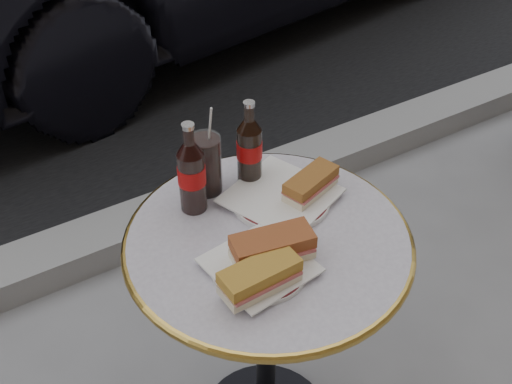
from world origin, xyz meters
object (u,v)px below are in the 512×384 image
cola_glass (206,164)px  cola_bottle_left (191,168)px  bistro_table (266,344)px  plate_left (259,267)px  plate_right (281,198)px  cola_bottle_right (249,143)px

cola_glass → cola_bottle_left: bearing=-143.9°
bistro_table → plate_left: 0.38m
bistro_table → plate_right: bearing=44.9°
plate_right → cola_bottle_right: 0.14m
bistro_table → plate_left: plate_left is taller
plate_left → cola_bottle_left: (-0.03, 0.24, 0.11)m
cola_bottle_left → cola_glass: size_ratio=1.52×
cola_bottle_left → cola_bottle_right: (0.16, 0.02, -0.00)m
plate_left → cola_glass: 0.29m
plate_right → cola_bottle_left: size_ratio=1.02×
plate_right → cola_bottle_right: (-0.02, 0.10, 0.10)m
plate_right → plate_left: bearing=-134.0°
plate_left → cola_bottle_right: cola_bottle_right is taller
bistro_table → cola_bottle_right: (0.07, 0.19, 0.47)m
plate_right → cola_bottle_left: (-0.18, 0.08, 0.10)m
bistro_table → cola_glass: (-0.04, 0.21, 0.44)m
bistro_table → cola_bottle_left: 0.51m
cola_bottle_left → plate_right: bearing=-23.9°
cola_bottle_right → plate_right: bearing=-77.2°
bistro_table → plate_right: size_ratio=3.23×
bistro_table → plate_right: 0.39m
bistro_table → plate_left: size_ratio=3.72×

